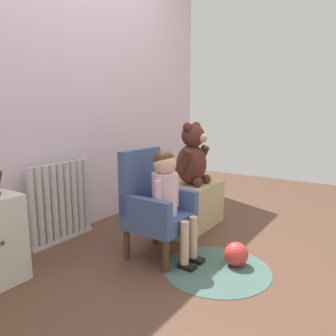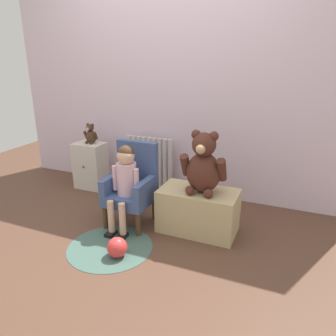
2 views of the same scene
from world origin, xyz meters
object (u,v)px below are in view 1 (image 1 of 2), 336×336
object	(u,v)px
child_figure	(168,189)
toy_ball	(236,254)
radiator	(61,203)
low_bench	(188,206)
child_armchair	(154,205)
floor_rug	(217,269)
large_teddy_bear	(192,157)

from	to	relation	value
child_figure	toy_ball	bearing A→B (deg)	-69.64
radiator	low_bench	world-z (taller)	radiator
child_figure	low_bench	xyz separation A→B (m)	(0.60, 0.19, -0.30)
radiator	low_bench	distance (m)	1.03
child_armchair	low_bench	size ratio (longest dim) A/B	1.11
low_bench	floor_rug	world-z (taller)	low_bench
toy_ball	floor_rug	bearing A→B (deg)	145.73
child_figure	low_bench	distance (m)	0.69
child_figure	large_teddy_bear	bearing A→B (deg)	15.52
low_bench	large_teddy_bear	world-z (taller)	large_teddy_bear
large_teddy_bear	child_armchair	bearing A→B (deg)	-174.39
radiator	large_teddy_bear	distance (m)	1.10
child_figure	toy_ball	distance (m)	0.61
floor_rug	child_figure	bearing A→B (deg)	96.63
child_armchair	child_figure	world-z (taller)	child_figure
child_figure	large_teddy_bear	xyz separation A→B (m)	(0.63, 0.18, 0.12)
floor_rug	low_bench	bearing A→B (deg)	43.86
radiator	floor_rug	xyz separation A→B (m)	(0.23, -1.19, -0.30)
child_figure	low_bench	bearing A→B (deg)	17.51
large_teddy_bear	toy_ball	world-z (taller)	large_teddy_bear
radiator	floor_rug	world-z (taller)	radiator
large_teddy_bear	toy_ball	xyz separation A→B (m)	(-0.47, -0.60, -0.53)
large_teddy_bear	floor_rug	bearing A→B (deg)	-138.62
child_figure	floor_rug	xyz separation A→B (m)	(0.04, -0.35, -0.48)
radiator	toy_ball	bearing A→B (deg)	-74.73
child_armchair	low_bench	world-z (taller)	child_armchair
child_armchair	low_bench	distance (m)	0.62
large_teddy_bear	child_figure	bearing A→B (deg)	-164.48
toy_ball	large_teddy_bear	bearing A→B (deg)	51.78
floor_rug	child_armchair	bearing A→B (deg)	95.00
child_armchair	low_bench	bearing A→B (deg)	7.13
child_armchair	low_bench	xyz separation A→B (m)	(0.60, 0.07, -0.17)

